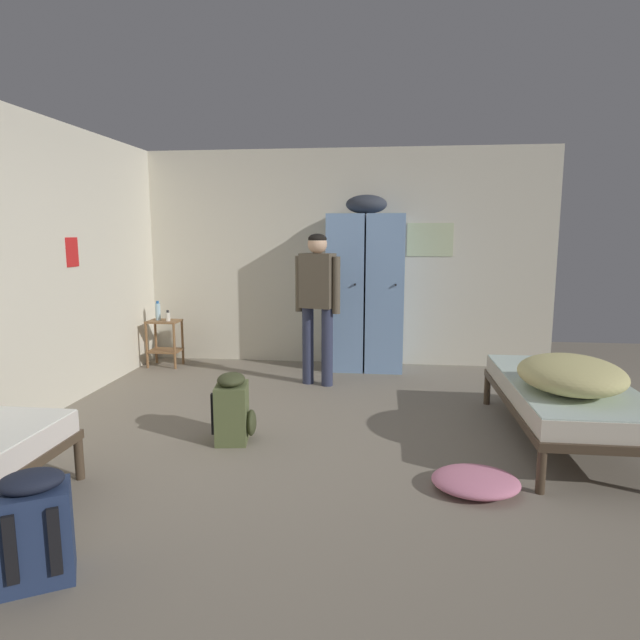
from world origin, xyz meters
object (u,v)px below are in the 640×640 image
(locker_bank, at_px, (365,289))
(bed_right, at_px, (566,395))
(person_traveler, at_px, (317,295))
(clothes_pile_pink, at_px, (476,481))
(bedding_heap, at_px, (571,374))
(water_bottle, at_px, (158,311))
(shelf_unit, at_px, (165,338))
(backpack_olive, at_px, (233,409))
(backpack_navy, at_px, (35,528))
(lotion_bottle, at_px, (168,316))

(locker_bank, relative_size, bed_right, 1.09)
(bed_right, height_order, person_traveler, person_traveler)
(bed_right, relative_size, clothes_pile_pink, 3.40)
(bedding_heap, distance_m, water_bottle, 4.73)
(shelf_unit, bearing_deg, backpack_olive, -56.87)
(bed_right, xyz_separation_m, backpack_olive, (-2.59, -0.28, -0.12))
(backpack_navy, bearing_deg, lotion_bottle, 103.64)
(bedding_heap, distance_m, lotion_bottle, 4.57)
(bedding_heap, relative_size, backpack_navy, 1.57)
(backpack_navy, bearing_deg, water_bottle, 105.39)
(locker_bank, bearing_deg, clothes_pile_pink, -75.20)
(person_traveler, bearing_deg, shelf_unit, 162.74)
(bed_right, bearing_deg, backpack_olive, -173.84)
(lotion_bottle, bearing_deg, bed_right, -26.35)
(bedding_heap, xyz_separation_m, backpack_navy, (-2.97, -1.83, -0.36))
(lotion_bottle, bearing_deg, water_bottle, 158.20)
(bedding_heap, distance_m, backpack_navy, 3.51)
(backpack_olive, bearing_deg, person_traveler, 74.78)
(person_traveler, distance_m, backpack_olive, 1.91)
(locker_bank, height_order, backpack_olive, locker_bank)
(bed_right, distance_m, person_traveler, 2.63)
(locker_bank, height_order, bed_right, locker_bank)
(backpack_navy, bearing_deg, backpack_olive, 76.26)
(bed_right, distance_m, water_bottle, 4.67)
(person_traveler, bearing_deg, backpack_olive, -105.22)
(water_bottle, xyz_separation_m, backpack_navy, (1.14, -4.16, -0.42))
(bedding_heap, height_order, lotion_bottle, bedding_heap)
(backpack_navy, bearing_deg, shelf_unit, 104.43)
(lotion_bottle, relative_size, backpack_navy, 0.24)
(water_bottle, distance_m, lotion_bottle, 0.17)
(backpack_olive, distance_m, backpack_navy, 1.88)
(person_traveler, xyz_separation_m, clothes_pile_pink, (1.31, -2.35, -0.92))
(backpack_navy, relative_size, clothes_pile_pink, 0.99)
(person_traveler, distance_m, lotion_bottle, 2.02)
(lotion_bottle, bearing_deg, backpack_navy, -76.36)
(bedding_heap, relative_size, person_traveler, 0.53)
(locker_bank, xyz_separation_m, water_bottle, (-2.54, -0.14, -0.29))
(locker_bank, bearing_deg, water_bottle, -176.93)
(bed_right, distance_m, clothes_pile_pink, 1.28)
(water_bottle, distance_m, clothes_pile_pink, 4.53)
(backpack_olive, relative_size, clothes_pile_pink, 0.99)
(water_bottle, height_order, lotion_bottle, water_bottle)
(locker_bank, height_order, clothes_pile_pink, locker_bank)
(person_traveler, distance_m, water_bottle, 2.17)
(water_bottle, bearing_deg, shelf_unit, -14.04)
(locker_bank, height_order, water_bottle, locker_bank)
(backpack_navy, bearing_deg, bedding_heap, 31.62)
(bedding_heap, bearing_deg, backpack_olive, -179.88)
(shelf_unit, height_order, backpack_navy, shelf_unit)
(lotion_bottle, relative_size, backpack_olive, 0.24)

